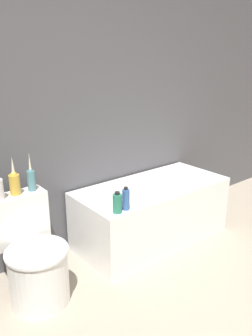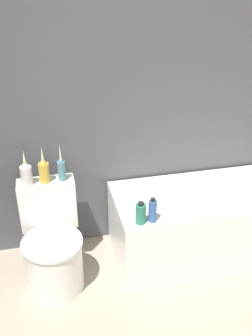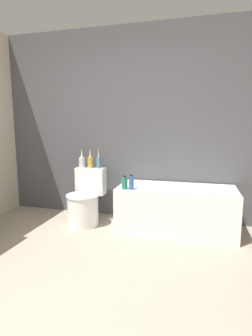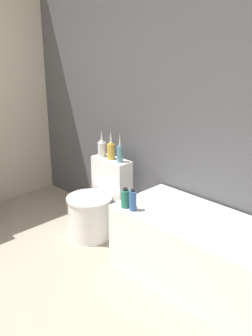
{
  "view_description": "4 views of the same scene",
  "coord_description": "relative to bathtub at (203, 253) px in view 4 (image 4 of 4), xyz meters",
  "views": [
    {
      "loc": [
        -1.04,
        -0.12,
        1.61
      ],
      "look_at": [
        0.41,
        1.7,
        0.84
      ],
      "focal_mm": 35.0,
      "sensor_mm": 36.0,
      "label": 1
    },
    {
      "loc": [
        -0.3,
        -0.43,
        2.13
      ],
      "look_at": [
        0.2,
        1.74,
        0.91
      ],
      "focal_mm": 42.0,
      "sensor_mm": 36.0,
      "label": 2
    },
    {
      "loc": [
        1.07,
        -1.3,
        1.28
      ],
      "look_at": [
        0.27,
        1.71,
        0.78
      ],
      "focal_mm": 28.0,
      "sensor_mm": 36.0,
      "label": 3
    },
    {
      "loc": [
        2.3,
        -0.35,
        1.89
      ],
      "look_at": [
        0.27,
        1.64,
        0.87
      ],
      "focal_mm": 42.0,
      "sensor_mm": 36.0,
      "label": 4
    }
  ],
  "objects": [
    {
      "name": "wall_back_tiled",
      "position": [
        -0.86,
        0.38,
        1.02
      ],
      "size": [
        6.4,
        0.06,
        2.6
      ],
      "color": "#4C4C51",
      "rests_on": "ground_plane"
    },
    {
      "name": "shampoo_bottle_short",
      "position": [
        -0.51,
        -0.25,
        0.35
      ],
      "size": [
        0.06,
        0.06,
        0.18
      ],
      "color": "#335999",
      "rests_on": "bathtub"
    },
    {
      "name": "bathtub",
      "position": [
        0.0,
        0.0,
        0.0
      ],
      "size": [
        1.42,
        0.65,
        0.54
      ],
      "color": "white",
      "rests_on": "ground"
    },
    {
      "name": "vase_bronze",
      "position": [
        -1.06,
        0.14,
        0.53
      ],
      "size": [
        0.06,
        0.06,
        0.28
      ],
      "color": "teal",
      "rests_on": "toilet"
    },
    {
      "name": "vase_silver",
      "position": [
        -1.19,
        0.14,
        0.53
      ],
      "size": [
        0.07,
        0.07,
        0.28
      ],
      "color": "gold",
      "rests_on": "toilet"
    },
    {
      "name": "vase_gold",
      "position": [
        -1.31,
        0.13,
        0.53
      ],
      "size": [
        0.08,
        0.08,
        0.27
      ],
      "color": "silver",
      "rests_on": "toilet"
    },
    {
      "name": "toilet",
      "position": [
        -1.19,
        -0.06,
        0.02
      ],
      "size": [
        0.42,
        0.58,
        0.71
      ],
      "color": "white",
      "rests_on": "ground"
    },
    {
      "name": "shampoo_bottle_tall",
      "position": [
        -0.59,
        -0.25,
        0.34
      ],
      "size": [
        0.07,
        0.07,
        0.16
      ],
      "color": "#267259",
      "rests_on": "bathtub"
    }
  ]
}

